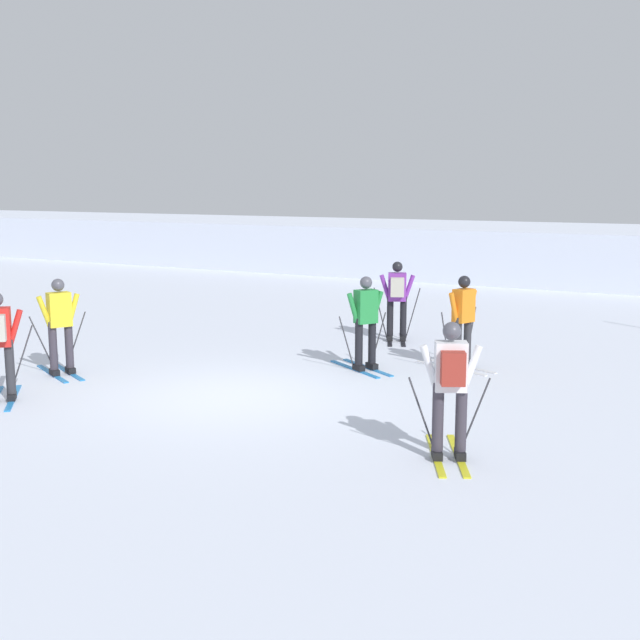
% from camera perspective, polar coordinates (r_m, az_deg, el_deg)
% --- Properties ---
extents(ground_plane, '(120.00, 120.00, 0.00)m').
position_cam_1_polar(ground_plane, '(12.94, -6.28, -5.41)').
color(ground_plane, silver).
extents(far_snow_ridge, '(80.00, 7.54, 1.80)m').
position_cam_1_polar(far_snow_ridge, '(30.56, 14.87, 4.67)').
color(far_snow_ridge, silver).
rests_on(far_snow_ridge, ground).
extents(skier_green, '(1.55, 1.17, 1.71)m').
position_cam_1_polar(skier_green, '(14.52, 3.21, -0.03)').
color(skier_green, '#237AC6').
rests_on(skier_green, ground).
extents(skier_yellow, '(1.59, 1.05, 1.71)m').
position_cam_1_polar(skier_yellow, '(14.86, -17.83, -0.25)').
color(skier_yellow, '#237AC6').
rests_on(skier_yellow, ground).
extents(skier_white, '(1.04, 1.60, 1.71)m').
position_cam_1_polar(skier_white, '(9.87, 9.17, -4.48)').
color(skier_white, gold).
rests_on(skier_white, ground).
extents(skier_orange, '(1.63, 0.95, 1.71)m').
position_cam_1_polar(skier_orange, '(14.83, 10.01, 0.04)').
color(skier_orange, silver).
rests_on(skier_orange, ground).
extents(skier_purple, '(0.99, 1.61, 1.71)m').
position_cam_1_polar(skier_purple, '(17.29, 5.44, 1.62)').
color(skier_purple, black).
rests_on(skier_purple, ground).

